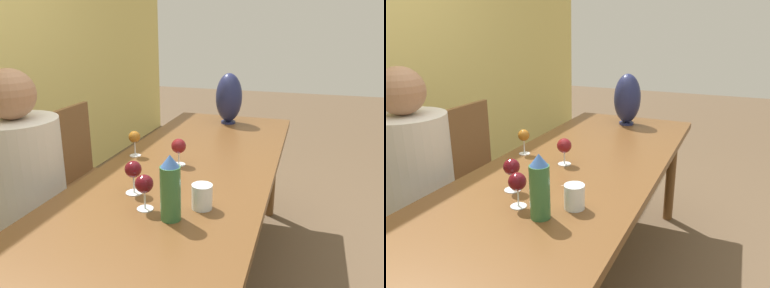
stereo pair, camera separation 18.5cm
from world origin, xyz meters
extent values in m
cube|color=brown|center=(0.00, 0.00, 0.72)|extent=(2.67, 0.83, 0.04)
cylinder|color=brown|center=(1.24, -0.32, 0.35)|extent=(0.07, 0.07, 0.70)
cylinder|color=brown|center=(1.24, 0.32, 0.35)|extent=(0.07, 0.07, 0.70)
cylinder|color=#336638|center=(-0.32, -0.10, 0.84)|extent=(0.07, 0.07, 0.20)
cone|color=#33599E|center=(-0.32, -0.10, 0.96)|extent=(0.07, 0.07, 0.04)
cylinder|color=silver|center=(-0.21, -0.19, 0.79)|extent=(0.08, 0.08, 0.10)
cylinder|color=#1E234C|center=(1.10, 0.00, 0.75)|extent=(0.10, 0.10, 0.01)
ellipsoid|color=#1E234C|center=(1.10, 0.00, 0.93)|extent=(0.18, 0.18, 0.34)
cylinder|color=silver|center=(0.21, 0.05, 0.74)|extent=(0.07, 0.07, 0.00)
cylinder|color=silver|center=(0.21, 0.05, 0.78)|extent=(0.01, 0.01, 0.06)
sphere|color=maroon|center=(0.21, 0.05, 0.84)|extent=(0.07, 0.07, 0.07)
cylinder|color=silver|center=(0.26, 0.32, 0.74)|extent=(0.06, 0.06, 0.00)
cylinder|color=silver|center=(0.26, 0.32, 0.78)|extent=(0.01, 0.01, 0.08)
sphere|color=#995B19|center=(0.26, 0.32, 0.85)|extent=(0.06, 0.06, 0.06)
cylinder|color=silver|center=(-0.16, 0.12, 0.74)|extent=(0.07, 0.07, 0.00)
cylinder|color=silver|center=(-0.16, 0.12, 0.78)|extent=(0.01, 0.01, 0.07)
sphere|color=#510C14|center=(-0.16, 0.12, 0.85)|extent=(0.07, 0.07, 0.07)
cylinder|color=silver|center=(-0.28, 0.02, 0.74)|extent=(0.06, 0.06, 0.00)
cylinder|color=silver|center=(-0.28, 0.02, 0.78)|extent=(0.01, 0.01, 0.07)
sphere|color=#510C14|center=(-0.28, 0.02, 0.84)|extent=(0.07, 0.07, 0.07)
cube|color=brown|center=(-0.17, 0.68, 0.43)|extent=(0.44, 0.44, 0.04)
cylinder|color=brown|center=(0.02, 0.49, 0.20)|extent=(0.04, 0.04, 0.41)
cylinder|color=brown|center=(0.02, 0.87, 0.20)|extent=(0.04, 0.04, 0.41)
cube|color=brown|center=(0.48, 0.68, 0.43)|extent=(0.44, 0.44, 0.04)
cube|color=brown|center=(0.48, 0.88, 0.68)|extent=(0.40, 0.03, 0.48)
cylinder|color=brown|center=(0.29, 0.49, 0.20)|extent=(0.04, 0.04, 0.41)
cylinder|color=brown|center=(0.67, 0.49, 0.20)|extent=(0.04, 0.04, 0.41)
cylinder|color=brown|center=(0.29, 0.87, 0.20)|extent=(0.04, 0.04, 0.41)
cylinder|color=brown|center=(0.67, 0.87, 0.20)|extent=(0.04, 0.04, 0.41)
cube|color=#2D2D38|center=(-0.17, 0.62, 0.22)|extent=(0.28, 0.21, 0.45)
cylinder|color=beige|center=(-0.17, 0.68, 0.73)|extent=(0.38, 0.38, 0.57)
sphere|color=#9E7051|center=(-0.17, 0.68, 1.13)|extent=(0.22, 0.22, 0.22)
camera|label=1|loc=(-1.44, -0.54, 1.40)|focal=35.00mm
camera|label=2|loc=(-1.38, -0.71, 1.40)|focal=35.00mm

